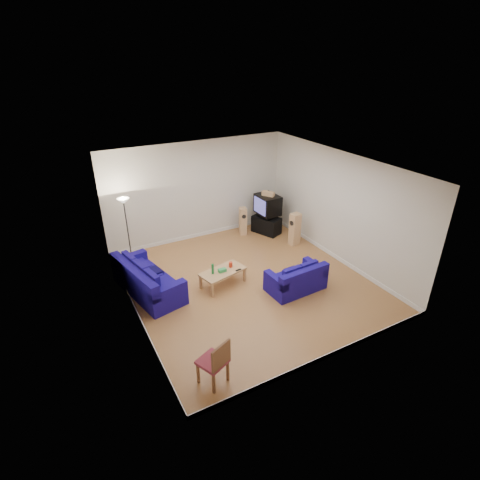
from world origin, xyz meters
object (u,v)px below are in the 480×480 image
sofa_loveseat (297,281)px  coffee_table (223,272)px  sofa_three_seat (146,282)px  tv_stand (266,225)px  television (268,204)px

sofa_loveseat → coffee_table: (-1.58, 1.13, 0.10)m
sofa_three_seat → coffee_table: (1.88, -0.60, 0.06)m
coffee_table → tv_stand: size_ratio=1.39×
tv_stand → television: 0.72m
sofa_loveseat → television: 3.67m
sofa_three_seat → sofa_loveseat: sofa_three_seat is taller
coffee_table → tv_stand: 3.54m
sofa_three_seat → television: 5.01m
sofa_three_seat → television: (4.68, 1.65, 0.69)m
sofa_loveseat → tv_stand: bearing=68.1°
coffee_table → television: 3.65m
tv_stand → television: size_ratio=1.10×
sofa_three_seat → sofa_loveseat: size_ratio=1.57×
sofa_three_seat → sofa_loveseat: 3.87m
sofa_three_seat → television: television is taller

